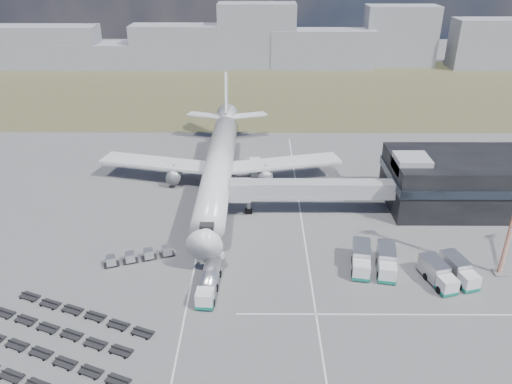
{
  "coord_description": "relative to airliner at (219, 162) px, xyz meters",
  "views": [
    {
      "loc": [
        8.04,
        -61.69,
        45.68
      ],
      "look_at": [
        7.59,
        21.46,
        4.0
      ],
      "focal_mm": 35.0,
      "sensor_mm": 36.0,
      "label": 1
    }
  ],
  "objects": [
    {
      "name": "uld_row",
      "position": [
        -10.95,
        -27.63,
        -4.36
      ],
      "size": [
        11.04,
        5.14,
        1.55
      ],
      "rotation": [
        0.0,
        0.0,
        0.34
      ],
      "color": "black",
      "rests_on": "ground"
    },
    {
      "name": "fuel_tanker",
      "position": [
        0.87,
        -35.07,
        -3.69
      ],
      "size": [
        3.16,
        10.04,
        3.2
      ],
      "rotation": [
        0.0,
        0.0,
        -0.07
      ],
      "color": "silver",
      "rests_on": "ground"
    },
    {
      "name": "lane_markings",
      "position": [
        9.77,
        -29.38,
        -5.29
      ],
      "size": [
        47.12,
        110.0,
        0.01
      ],
      "color": "silver",
      "rests_on": "ground"
    },
    {
      "name": "airliner",
      "position": [
        0.0,
        0.0,
        0.0
      ],
      "size": [
        51.59,
        64.53,
        17.62
      ],
      "color": "silver",
      "rests_on": "ground"
    },
    {
      "name": "grass_strip",
      "position": [
        0.0,
        77.62,
        -5.29
      ],
      "size": [
        420.0,
        90.0,
        0.01
      ],
      "primitive_type": "cube",
      "color": "#4D4C2E",
      "rests_on": "ground"
    },
    {
      "name": "pushback_tug",
      "position": [
        0.92,
        -27.46,
        -4.61
      ],
      "size": [
        3.36,
        2.6,
        1.37
      ],
      "primitive_type": "cube",
      "rotation": [
        0.0,
        0.0,
        -0.36
      ],
      "color": "silver",
      "rests_on": "ground"
    },
    {
      "name": "skyline",
      "position": [
        -10.11,
        112.1,
        3.46
      ],
      "size": [
        288.07,
        17.96,
        24.83
      ],
      "color": "gray",
      "rests_on": "ground"
    },
    {
      "name": "jet_bridge",
      "position": [
        15.9,
        -11.95,
        -0.24
      ],
      "size": [
        30.3,
        3.8,
        7.05
      ],
      "color": "#939399",
      "rests_on": "ground"
    },
    {
      "name": "service_trucks_far",
      "position": [
        36.5,
        -32.68,
        -3.68
      ],
      "size": [
        7.83,
        8.68,
        2.96
      ],
      "rotation": [
        0.0,
        0.0,
        0.26
      ],
      "color": "silver",
      "rests_on": "ground"
    },
    {
      "name": "ground",
      "position": [
        0.0,
        -32.38,
        -5.29
      ],
      "size": [
        420.0,
        420.0,
        0.0
      ],
      "primitive_type": "plane",
      "color": "#565659",
      "rests_on": "ground"
    },
    {
      "name": "service_trucks_near",
      "position": [
        25.93,
        -29.71,
        -3.58
      ],
      "size": [
        7.71,
        8.77,
        3.14
      ],
      "rotation": [
        0.0,
        0.0,
        -0.17
      ],
      "color": "silver",
      "rests_on": "ground"
    },
    {
      "name": "terminal",
      "position": [
        47.77,
        -8.41,
        -0.04
      ],
      "size": [
        30.4,
        16.4,
        11.0
      ],
      "color": "black",
      "rests_on": "ground"
    },
    {
      "name": "catering_truck",
      "position": [
        7.45,
        4.98,
        -3.77
      ],
      "size": [
        3.23,
        6.68,
        2.97
      ],
      "rotation": [
        0.0,
        0.0,
        0.09
      ],
      "color": "silver",
      "rests_on": "ground"
    },
    {
      "name": "baggage_dollies",
      "position": [
        -20.24,
        -50.19,
        -4.95
      ],
      "size": [
        31.01,
        29.14,
        0.69
      ],
      "rotation": [
        0.0,
        0.0,
        -0.38
      ],
      "color": "black",
      "rests_on": "ground"
    }
  ]
}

